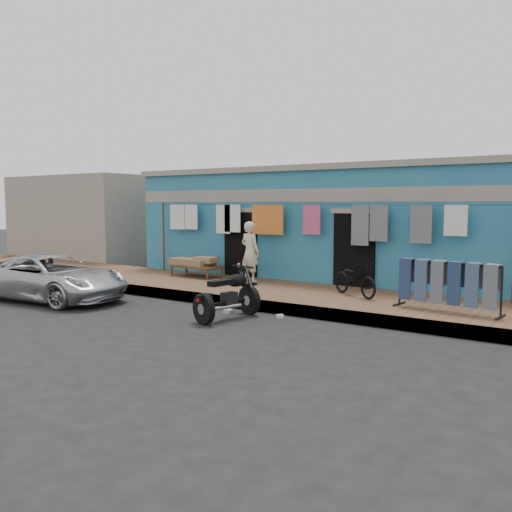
# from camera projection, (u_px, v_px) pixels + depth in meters

# --- Properties ---
(ground) EXTENTS (80.00, 80.00, 0.00)m
(ground) POSITION_uv_depth(u_px,v_px,m) (199.00, 322.00, 10.70)
(ground) COLOR black
(ground) RESTS_ON ground
(sidewalk) EXTENTS (28.00, 3.00, 0.25)m
(sidewalk) POSITION_uv_depth(u_px,v_px,m) (279.00, 295.00, 13.16)
(sidewalk) COLOR brown
(sidewalk) RESTS_ON ground
(curb) EXTENTS (28.00, 0.10, 0.25)m
(curb) POSITION_uv_depth(u_px,v_px,m) (245.00, 304.00, 11.96)
(curb) COLOR gray
(curb) RESTS_ON ground
(building) EXTENTS (12.20, 5.20, 3.36)m
(building) POSITION_uv_depth(u_px,v_px,m) (349.00, 225.00, 16.30)
(building) COLOR teal
(building) RESTS_ON ground
(neighbor_left) EXTENTS (6.00, 5.00, 3.40)m
(neighbor_left) POSITION_uv_depth(u_px,v_px,m) (104.00, 219.00, 22.44)
(neighbor_left) COLOR #9E9384
(neighbor_left) RESTS_ON ground
(clothesline) EXTENTS (10.06, 0.06, 2.10)m
(clothesline) POSITION_uv_depth(u_px,v_px,m) (290.00, 223.00, 14.27)
(clothesline) COLOR brown
(clothesline) RESTS_ON sidewalk
(car) EXTENTS (4.21, 2.26, 1.14)m
(car) POSITION_uv_depth(u_px,v_px,m) (51.00, 277.00, 13.06)
(car) COLOR silver
(car) RESTS_ON ground
(seated_person) EXTENTS (0.63, 0.46, 1.61)m
(seated_person) POSITION_uv_depth(u_px,v_px,m) (250.00, 252.00, 14.37)
(seated_person) COLOR beige
(seated_person) RESTS_ON sidewalk
(bicycle) EXTENTS (1.54, 1.19, 0.96)m
(bicycle) POSITION_uv_depth(u_px,v_px,m) (355.00, 275.00, 12.19)
(bicycle) COLOR black
(bicycle) RESTS_ON sidewalk
(motorcycle) EXTENTS (1.03, 1.78, 1.05)m
(motorcycle) POSITION_uv_depth(u_px,v_px,m) (227.00, 294.00, 10.90)
(motorcycle) COLOR black
(motorcycle) RESTS_ON ground
(charpoy) EXTENTS (1.80, 1.10, 0.55)m
(charpoy) POSITION_uv_depth(u_px,v_px,m) (196.00, 267.00, 15.48)
(charpoy) COLOR brown
(charpoy) RESTS_ON sidewalk
(jeans_rack) EXTENTS (2.21, 0.97, 1.01)m
(jeans_rack) POSITION_uv_depth(u_px,v_px,m) (448.00, 285.00, 10.47)
(jeans_rack) COLOR black
(jeans_rack) RESTS_ON sidewalk
(litter_a) EXTENTS (0.20, 0.16, 0.08)m
(litter_a) POSITION_uv_depth(u_px,v_px,m) (228.00, 311.00, 11.53)
(litter_a) COLOR silver
(litter_a) RESTS_ON ground
(litter_b) EXTENTS (0.18, 0.17, 0.07)m
(litter_b) POSITION_uv_depth(u_px,v_px,m) (280.00, 316.00, 11.05)
(litter_b) COLOR silver
(litter_b) RESTS_ON ground
(litter_c) EXTENTS (0.21, 0.24, 0.08)m
(litter_c) POSITION_uv_depth(u_px,v_px,m) (205.00, 307.00, 12.02)
(litter_c) COLOR silver
(litter_c) RESTS_ON ground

